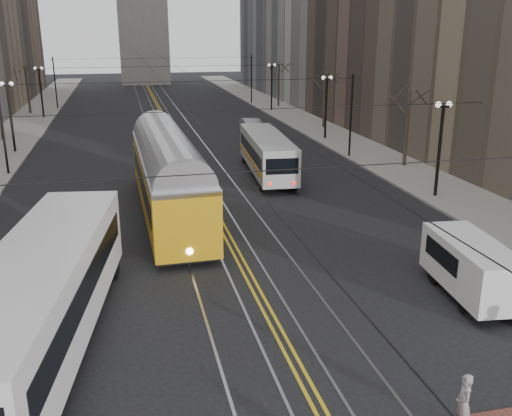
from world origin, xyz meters
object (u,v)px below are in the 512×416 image
transit_bus (42,303)px  sedan_grey (256,146)px  streetcar (169,183)px  pedestrian_b (463,403)px  rear_bus (267,155)px  cargo_van (471,270)px  sedan_silver (252,127)px

transit_bus → sedan_grey: (13.34, 27.95, -1.00)m
streetcar → pedestrian_b: bearing=-75.0°
sedan_grey → rear_bus: bearing=-91.8°
pedestrian_b → cargo_van: bearing=162.8°
transit_bus → pedestrian_b: (10.80, -6.40, -0.89)m
sedan_silver → pedestrian_b: pedestrian_b is taller
sedan_silver → streetcar: bearing=-113.9°
transit_bus → sedan_grey: bearing=72.9°
transit_bus → sedan_silver: transit_bus is taller
sedan_grey → sedan_silver: size_ratio=0.88×
transit_bus → pedestrian_b: 12.58m
cargo_van → sedan_silver: cargo_van is taller
rear_bus → streetcar: bearing=-129.8°
sedan_grey → sedan_silver: sedan_silver is taller
streetcar → pedestrian_b: 20.49m
streetcar → pedestrian_b: (5.76, -19.64, -1.03)m
cargo_van → sedan_grey: (-2.08, 27.50, -0.40)m
transit_bus → pedestrian_b: transit_bus is taller
rear_bus → sedan_grey: (0.81, 6.99, -0.71)m
streetcar → sedan_grey: streetcar is taller
streetcar → sedan_silver: bearing=65.8°
streetcar → rear_bus: (7.50, 7.72, -0.43)m
rear_bus → cargo_van: size_ratio=2.17×
streetcar → sedan_grey: bearing=59.2°
transit_bus → cargo_van: size_ratio=2.71×
transit_bus → rear_bus: transit_bus is taller
rear_bus → sedan_silver: size_ratio=2.31×
cargo_van → sedan_grey: 27.58m
sedan_grey → streetcar: bearing=-114.6°
cargo_van → pedestrian_b: (-4.63, -6.85, -0.29)m
transit_bus → rear_bus: (12.54, 20.96, -0.28)m
cargo_van → sedan_silver: (-0.35, 36.64, -0.33)m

